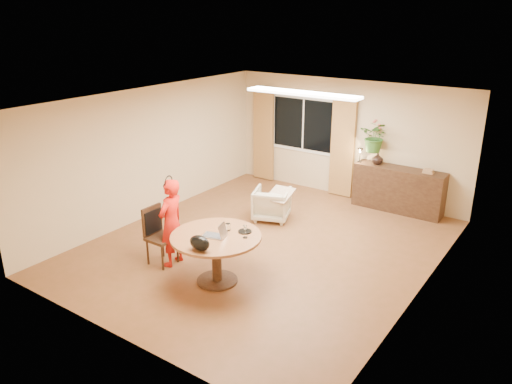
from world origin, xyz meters
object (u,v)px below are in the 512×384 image
at_px(dining_chair, 162,236).
at_px(armchair, 272,204).
at_px(dining_table, 216,245).
at_px(child, 171,223).
at_px(sideboard, 398,190).

bearing_deg(dining_chair, armchair, 81.19).
distance_m(dining_table, child, 0.98).
relative_size(child, sideboard, 0.79).
height_order(dining_table, sideboard, sideboard).
relative_size(dining_chair, sideboard, 0.52).
relative_size(dining_chair, child, 0.66).
relative_size(armchair, sideboard, 0.38).
relative_size(dining_table, child, 0.94).
height_order(dining_chair, child, child).
bearing_deg(child, armchair, 167.22).
distance_m(dining_chair, sideboard, 5.08).
distance_m(dining_table, sideboard, 4.62).
xyz_separation_m(dining_chair, child, (0.15, 0.09, 0.25)).
bearing_deg(sideboard, dining_chair, -117.76).
xyz_separation_m(dining_chair, sideboard, (2.37, 4.49, -0.02)).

